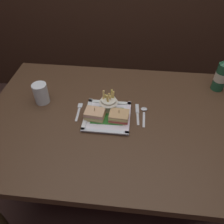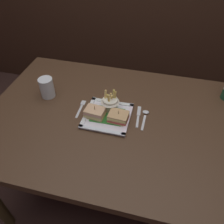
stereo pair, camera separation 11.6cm
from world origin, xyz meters
The scene contains 11 objects.
ground_plane centered at (0.00, 0.00, 0.00)m, with size 6.00×6.00×0.00m, color #3F2823.
dining_table centered at (0.00, 0.00, 0.67)m, with size 1.39×0.94×0.75m.
square_plate centered at (-0.05, 0.00, 0.76)m, with size 0.24×0.24×0.02m.
sandwich_half_left centered at (-0.11, -0.02, 0.78)m, with size 0.10×0.08×0.07m.
sandwich_half_right centered at (0.01, -0.02, 0.78)m, with size 0.10×0.08×0.06m.
fries_cup centered at (-0.05, 0.05, 0.81)m, with size 0.10×0.10×0.11m.
beer_bottle centered at (0.57, 0.31, 0.85)m, with size 0.07×0.07×0.27m.
water_glass centered at (-0.42, 0.08, 0.80)m, with size 0.08×0.08×0.11m.
fork centered at (-0.21, 0.03, 0.75)m, with size 0.03×0.14×0.00m.
knife centered at (0.11, 0.05, 0.75)m, with size 0.03×0.16×0.00m.
spoon centered at (0.14, 0.06, 0.76)m, with size 0.04×0.14×0.01m.
Camera 1 is at (0.07, -0.85, 1.59)m, focal length 36.71 mm.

